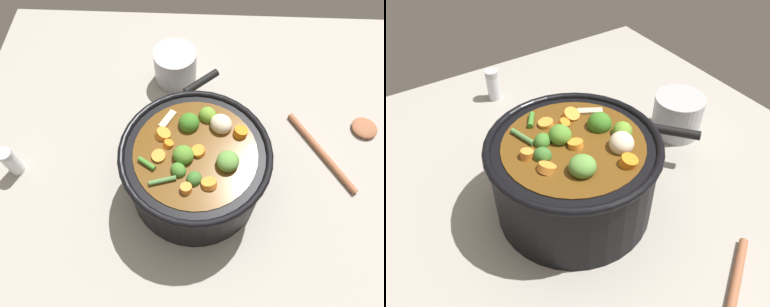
{
  "view_description": "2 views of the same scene",
  "coord_description": "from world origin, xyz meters",
  "views": [
    {
      "loc": [
        0.01,
        -0.32,
        0.72
      ],
      "look_at": [
        -0.01,
        0.01,
        0.13
      ],
      "focal_mm": 33.5,
      "sensor_mm": 36.0,
      "label": 1
    },
    {
      "loc": [
        0.4,
        -0.25,
        0.55
      ],
      "look_at": [
        0.01,
        0.0,
        0.13
      ],
      "focal_mm": 36.82,
      "sensor_mm": 36.0,
      "label": 2
    }
  ],
  "objects": [
    {
      "name": "ground_plane",
      "position": [
        0.0,
        0.0,
        0.0
      ],
      "size": [
        1.1,
        1.1,
        0.0
      ],
      "primitive_type": "plane",
      "color": "#9E998E"
    },
    {
      "name": "cooking_pot",
      "position": [
        0.0,
        0.0,
        0.08
      ],
      "size": [
        0.29,
        0.29,
        0.17
      ],
      "color": "black",
      "rests_on": "ground_plane"
    },
    {
      "name": "salt_shaker",
      "position": [
        -0.4,
        0.02,
        0.04
      ],
      "size": [
        0.03,
        0.03,
        0.08
      ],
      "color": "silver",
      "rests_on": "ground_plane"
    },
    {
      "name": "small_saucepan",
      "position": [
        -0.06,
        0.3,
        0.05
      ],
      "size": [
        0.16,
        0.17,
        0.09
      ],
      "color": "#ADADB2",
      "rests_on": "ground_plane"
    }
  ]
}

